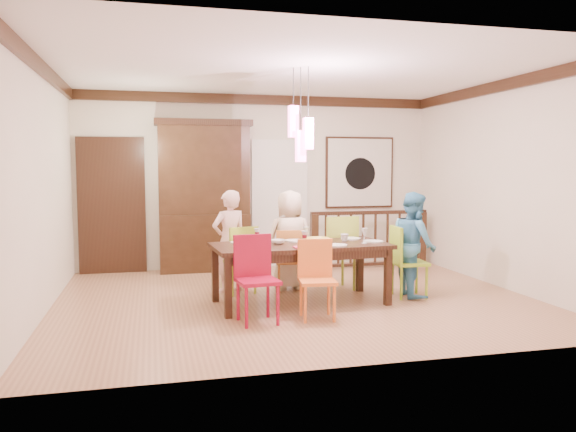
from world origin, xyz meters
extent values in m
plane|color=#9D6B4C|center=(0.00, 0.00, 0.00)|extent=(6.00, 6.00, 0.00)
plane|color=white|center=(0.00, 0.00, 2.90)|extent=(6.00, 6.00, 0.00)
plane|color=beige|center=(0.00, 2.50, 1.45)|extent=(6.00, 0.00, 6.00)
plane|color=beige|center=(-3.00, 0.00, 1.45)|extent=(0.00, 5.00, 5.00)
plane|color=beige|center=(3.00, 0.00, 1.45)|extent=(0.00, 5.00, 5.00)
cube|color=black|center=(-2.40, 2.45, 1.05)|extent=(1.04, 0.07, 2.24)
cube|color=silver|center=(0.35, 2.46, 1.05)|extent=(0.97, 0.05, 2.22)
cube|color=black|center=(1.80, 2.47, 1.60)|extent=(1.25, 0.04, 1.25)
cube|color=silver|center=(1.80, 2.44, 1.60)|extent=(1.18, 0.02, 1.18)
cylinder|color=black|center=(1.80, 2.43, 1.58)|extent=(0.56, 0.01, 0.56)
cube|color=#F34990|center=(-0.08, -0.19, 2.25)|extent=(0.11, 0.11, 0.38)
cylinder|color=black|center=(-0.08, -0.19, 2.67)|extent=(0.01, 0.01, 0.46)
cube|color=#F34990|center=(0.08, -0.29, 2.10)|extent=(0.11, 0.11, 0.38)
cylinder|color=black|center=(0.08, -0.29, 2.59)|extent=(0.01, 0.01, 0.61)
cube|color=#F34990|center=(0.00, -0.24, 1.95)|extent=(0.11, 0.11, 0.38)
cylinder|color=black|center=(0.00, -0.24, 2.52)|extent=(0.01, 0.01, 0.76)
cube|color=black|center=(0.00, -0.24, 0.72)|extent=(2.21, 1.12, 0.05)
cube|color=black|center=(-1.00, 0.17, 0.35)|extent=(0.09, 0.09, 0.70)
cube|color=black|center=(0.99, 0.17, 0.35)|extent=(0.09, 0.09, 0.70)
cube|color=black|center=(-1.00, -0.65, 0.35)|extent=(0.09, 0.09, 0.70)
cube|color=black|center=(0.99, -0.65, 0.35)|extent=(0.09, 0.09, 0.70)
cube|color=black|center=(0.00, 0.19, 0.65)|extent=(1.95, 0.17, 0.10)
cube|color=black|center=(0.00, -0.67, 0.65)|extent=(1.95, 0.17, 0.10)
cube|color=#A4BF2B|center=(-0.66, 0.53, 0.44)|extent=(0.51, 0.51, 0.04)
cube|color=#A4BF2B|center=(-0.66, 0.53, 0.69)|extent=(0.41, 0.16, 0.45)
cylinder|color=#A4BF2B|center=(-0.83, 0.36, 0.22)|extent=(0.04, 0.04, 0.43)
cylinder|color=#A4BF2B|center=(-0.50, 0.36, 0.22)|extent=(0.04, 0.04, 0.43)
cylinder|color=#A4BF2B|center=(-0.83, 0.70, 0.22)|extent=(0.04, 0.04, 0.43)
cylinder|color=#A4BF2B|center=(-0.50, 0.70, 0.22)|extent=(0.04, 0.04, 0.43)
cube|color=#BB6C28|center=(0.03, 0.48, 0.41)|extent=(0.44, 0.44, 0.04)
cube|color=#BB6C28|center=(0.03, 0.48, 0.65)|extent=(0.39, 0.09, 0.42)
cylinder|color=#BB6C28|center=(-0.12, 0.32, 0.20)|extent=(0.03, 0.03, 0.41)
cylinder|color=#BB6C28|center=(0.19, 0.32, 0.20)|extent=(0.03, 0.03, 0.41)
cylinder|color=#BB6C28|center=(-0.12, 0.64, 0.20)|extent=(0.03, 0.03, 0.41)
cylinder|color=#BB6C28|center=(0.19, 0.64, 0.20)|extent=(0.03, 0.03, 0.41)
cube|color=#97B034|center=(0.70, 0.46, 0.50)|extent=(0.51, 0.51, 0.04)
cube|color=#97B034|center=(0.70, 0.46, 0.77)|extent=(0.47, 0.09, 0.51)
cylinder|color=#97B034|center=(0.51, 0.27, 0.24)|extent=(0.04, 0.04, 0.49)
cylinder|color=#97B034|center=(0.89, 0.27, 0.24)|extent=(0.04, 0.04, 0.49)
cylinder|color=#97B034|center=(0.51, 0.65, 0.24)|extent=(0.04, 0.04, 0.49)
cylinder|color=#97B034|center=(0.89, 0.65, 0.24)|extent=(0.04, 0.04, 0.49)
cube|color=maroon|center=(-0.68, -0.98, 0.46)|extent=(0.47, 0.47, 0.04)
cube|color=maroon|center=(-0.68, -0.98, 0.72)|extent=(0.43, 0.09, 0.47)
cylinder|color=maroon|center=(-0.86, -1.15, 0.23)|extent=(0.04, 0.04, 0.45)
cylinder|color=maroon|center=(-0.51, -1.15, 0.23)|extent=(0.04, 0.04, 0.45)
cylinder|color=maroon|center=(-0.86, -0.80, 0.23)|extent=(0.04, 0.04, 0.45)
cylinder|color=maroon|center=(-0.51, -0.80, 0.23)|extent=(0.04, 0.04, 0.45)
cube|color=orange|center=(0.00, -0.98, 0.43)|extent=(0.44, 0.44, 0.04)
cube|color=orange|center=(0.00, -0.98, 0.66)|extent=(0.40, 0.09, 0.44)
cylinder|color=orange|center=(-0.17, -1.14, 0.21)|extent=(0.03, 0.03, 0.42)
cylinder|color=orange|center=(0.16, -1.14, 0.21)|extent=(0.03, 0.03, 0.42)
cylinder|color=orange|center=(-0.17, -0.82, 0.21)|extent=(0.03, 0.03, 0.42)
cylinder|color=orange|center=(0.16, -0.82, 0.21)|extent=(0.03, 0.03, 0.42)
cube|color=#90BD23|center=(1.48, -0.23, 0.45)|extent=(0.45, 0.45, 0.04)
cube|color=#90BD23|center=(1.48, -0.23, 0.70)|extent=(0.08, 0.42, 0.46)
cylinder|color=#90BD23|center=(1.31, -0.40, 0.22)|extent=(0.04, 0.04, 0.44)
cylinder|color=#90BD23|center=(1.65, -0.40, 0.22)|extent=(0.04, 0.04, 0.44)
cylinder|color=#90BD23|center=(1.31, -0.06, 0.22)|extent=(0.04, 0.04, 0.44)
cylinder|color=#90BD23|center=(1.65, -0.06, 0.22)|extent=(0.04, 0.04, 0.44)
cube|color=black|center=(-0.95, 2.28, 0.47)|extent=(1.45, 0.44, 0.93)
cube|color=black|center=(-0.95, 2.30, 1.66)|extent=(1.45, 0.40, 1.45)
cube|color=black|center=(-0.95, 2.49, 1.66)|extent=(1.25, 0.02, 1.25)
cube|color=black|center=(-0.95, 2.30, 2.41)|extent=(1.56, 0.44, 0.10)
cube|color=black|center=(0.82, 1.95, 0.46)|extent=(0.12, 0.12, 0.92)
cube|color=black|center=(2.76, 1.95, 0.46)|extent=(0.12, 0.12, 0.92)
cube|color=black|center=(1.79, 1.95, 0.93)|extent=(2.06, 0.10, 0.06)
cube|color=black|center=(1.79, 1.95, 0.05)|extent=(1.94, 0.07, 0.05)
imported|color=#FFC9C2|center=(-0.77, 0.65, 0.69)|extent=(0.59, 0.49, 1.39)
imported|color=beige|center=(0.06, 0.58, 0.69)|extent=(0.71, 0.49, 1.38)
imported|color=#4390BD|center=(1.55, -0.19, 0.69)|extent=(0.56, 0.70, 1.38)
imported|color=gold|center=(0.20, -0.28, 0.79)|extent=(0.33, 0.33, 0.08)
imported|color=white|center=(-0.28, -0.20, 0.78)|extent=(0.21, 0.21, 0.06)
imported|color=silver|center=(-0.53, -0.42, 0.80)|extent=(0.15, 0.15, 0.10)
imported|color=silver|center=(0.61, -0.14, 0.80)|extent=(0.12, 0.12, 0.09)
cylinder|color=white|center=(-0.71, 0.01, 0.76)|extent=(0.26, 0.26, 0.01)
cylinder|color=white|center=(0.00, 0.02, 0.76)|extent=(0.26, 0.26, 0.01)
cylinder|color=white|center=(0.76, 0.05, 0.76)|extent=(0.26, 0.26, 0.01)
cylinder|color=white|center=(-0.65, -0.48, 0.76)|extent=(0.26, 0.26, 0.01)
cylinder|color=white|center=(0.37, -0.51, 0.76)|extent=(0.26, 0.26, 0.01)
cylinder|color=white|center=(0.94, -0.29, 0.76)|extent=(0.26, 0.26, 0.01)
cube|color=#D83359|center=(-0.08, -0.58, 0.76)|extent=(0.18, 0.14, 0.01)
camera|label=1|loc=(-1.78, -6.89, 1.70)|focal=35.00mm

